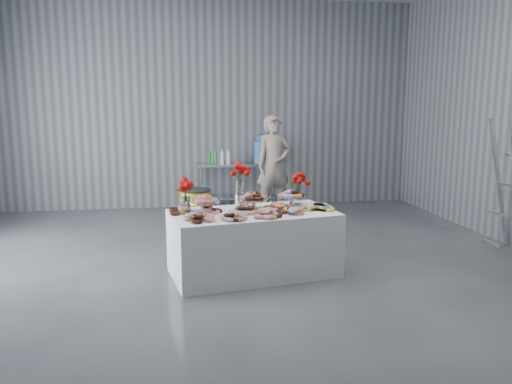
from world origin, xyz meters
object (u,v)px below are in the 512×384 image
stepladder (508,185)px  person (274,165)px  display_table (253,243)px  prep_table (235,177)px  trash_barrel (195,210)px  water_jug (261,150)px

stepladder → person: bearing=132.1°
display_table → prep_table: 3.79m
display_table → trash_barrel: size_ratio=2.85×
trash_barrel → stepladder: 4.57m
prep_table → person: size_ratio=0.83×
prep_table → person: person is taller
display_table → person: person is taller
person → water_jug: bearing=99.2°
water_jug → stepladder: bearing=-50.2°
person → trash_barrel: (-1.49, -1.12, -0.57)m
display_table → water_jug: water_jug is taller
prep_table → trash_barrel: (-0.83, -1.56, -0.28)m
display_table → trash_barrel: bearing=105.1°
trash_barrel → person: bearing=36.9°
water_jug → person: person is taller
person → stepladder: (2.66, -2.94, 0.01)m
trash_barrel → display_table: bearing=-74.9°
person → trash_barrel: bearing=-154.0°
display_table → water_jug: (0.74, 3.77, 0.77)m
display_table → person: 3.49m
display_table → prep_table: (0.24, 3.77, 0.24)m
prep_table → water_jug: water_jug is taller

